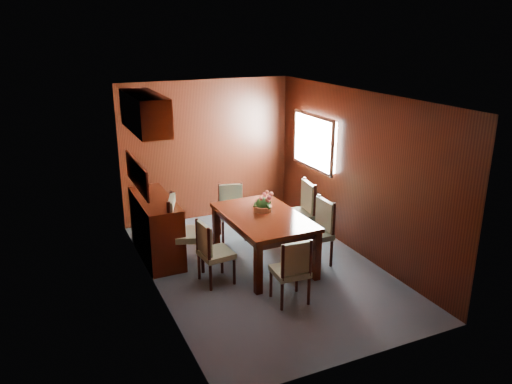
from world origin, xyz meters
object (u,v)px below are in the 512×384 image
chair_left_near (211,249)px  flower_centerpiece (263,202)px  chair_head (292,268)px  dining_table (263,222)px  sideboard (156,227)px  chair_right_near (318,228)px

chair_left_near → flower_centerpiece: (0.92, 0.37, 0.39)m
chair_head → dining_table: bearing=86.0°
sideboard → flower_centerpiece: flower_centerpiece is taller
chair_right_near → chair_head: 1.20m
chair_right_near → chair_head: bearing=133.8°
chair_left_near → chair_right_near: 1.58m
dining_table → chair_head: chair_head is taller
dining_table → flower_centerpiece: 0.28m
dining_table → chair_head: (-0.14, -1.12, -0.16)m
chair_left_near → flower_centerpiece: flower_centerpiece is taller
flower_centerpiece → chair_head: bearing=-99.2°
sideboard → chair_right_near: (2.03, -1.17, 0.08)m
sideboard → chair_right_near: bearing=-30.0°
sideboard → chair_head: bearing=-59.9°
sideboard → flower_centerpiece: size_ratio=4.99×
dining_table → chair_right_near: bearing=-22.5°
dining_table → flower_centerpiece: bearing=66.5°
chair_head → flower_centerpiece: flower_centerpiece is taller
sideboard → flower_centerpiece: (1.37, -0.74, 0.43)m
chair_right_near → flower_centerpiece: flower_centerpiece is taller
dining_table → flower_centerpiece: (0.06, 0.14, 0.24)m
dining_table → flower_centerpiece: size_ratio=5.71×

